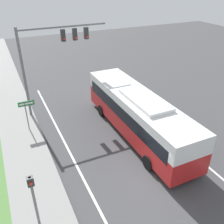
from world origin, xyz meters
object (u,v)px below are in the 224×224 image
Objects in this scene: signal_gantry at (51,50)px; street_sign at (27,110)px; bus at (137,112)px; pedestrian_signal at (33,194)px.

street_sign is at bearing -140.96° from signal_gantry.
street_sign is at bearing 151.15° from bus.
street_sign is at bearing 83.60° from pedestrian_signal.
signal_gantry is 11.75m from pedestrian_signal.
signal_gantry is 2.33× the size of pedestrian_signal.
street_sign is (-2.73, -2.21, -3.50)m from signal_gantry.
street_sign is (-6.93, 3.82, -0.12)m from bus.
signal_gantry reaches higher than bus.
bus is 7.91m from street_sign.
bus reaches higher than street_sign.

